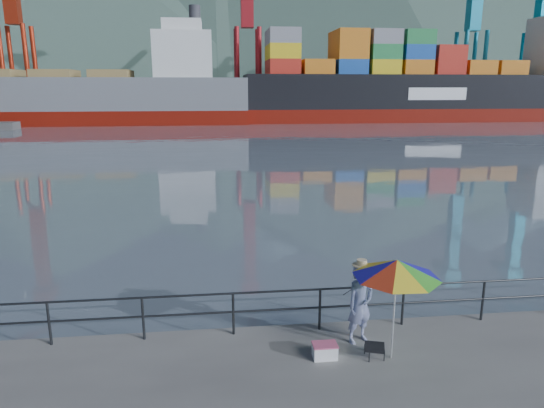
# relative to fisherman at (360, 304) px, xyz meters

# --- Properties ---
(harbor_water) EXTENTS (500.00, 280.00, 0.00)m
(harbor_water) POSITION_rel_fisherman_xyz_m (-1.75, 128.93, -0.88)
(harbor_water) COLOR slate
(harbor_water) RESTS_ON ground
(far_dock) EXTENTS (200.00, 40.00, 0.40)m
(far_dock) POSITION_rel_fisherman_xyz_m (8.25, 91.93, -0.88)
(far_dock) COLOR #514F4C
(far_dock) RESTS_ON ground
(guardrail) EXTENTS (22.00, 0.06, 1.03)m
(guardrail) POSITION_rel_fisherman_xyz_m (-1.75, 0.63, -0.36)
(guardrail) COLOR #2D3033
(guardrail) RESTS_ON ground
(mountains) EXTENTS (600.00, 332.80, 80.00)m
(mountains) POSITION_rel_fisherman_xyz_m (37.07, 206.68, 34.67)
(mountains) COLOR #385147
(mountains) RESTS_ON ground
(port_cranes) EXTENTS (116.00, 28.00, 38.40)m
(port_cranes) POSITION_rel_fisherman_xyz_m (29.25, 82.93, 15.12)
(port_cranes) COLOR #B32912
(port_cranes) RESTS_ON ground
(container_stacks) EXTENTS (58.00, 5.40, 7.80)m
(container_stacks) POSITION_rel_fisherman_xyz_m (31.19, 92.52, 2.25)
(container_stacks) COLOR red
(container_stacks) RESTS_ON ground
(fisherman) EXTENTS (0.76, 0.64, 1.77)m
(fisherman) POSITION_rel_fisherman_xyz_m (0.00, 0.00, 0.00)
(fisherman) COLOR navy
(fisherman) RESTS_ON ground
(beach_umbrella) EXTENTS (2.36, 2.36, 2.17)m
(beach_umbrella) POSITION_rel_fisherman_xyz_m (0.48, -0.76, 1.10)
(beach_umbrella) COLOR white
(beach_umbrella) RESTS_ON ground
(folding_stool) EXTENTS (0.51, 0.51, 0.27)m
(folding_stool) POSITION_rel_fisherman_xyz_m (0.13, -0.70, -0.74)
(folding_stool) COLOR black
(folding_stool) RESTS_ON ground
(cooler_bag) EXTENTS (0.49, 0.33, 0.29)m
(cooler_bag) POSITION_rel_fisherman_xyz_m (-0.90, -0.59, -0.74)
(cooler_bag) COLOR white
(cooler_bag) RESTS_ON ground
(fishing_rod) EXTENTS (0.18, 1.80, 1.27)m
(fishing_rod) POSITION_rel_fisherman_xyz_m (0.22, 0.95, -0.88)
(fishing_rod) COLOR black
(fishing_rod) RESTS_ON ground
(bulk_carrier) EXTENTS (55.00, 9.52, 14.50)m
(bulk_carrier) POSITION_rel_fisherman_xyz_m (-23.31, 72.10, 3.19)
(bulk_carrier) COLOR #690F06
(bulk_carrier) RESTS_ON ground
(container_ship) EXTENTS (63.07, 10.51, 18.10)m
(container_ship) POSITION_rel_fisherman_xyz_m (35.36, 74.12, 4.92)
(container_ship) COLOR #690F06
(container_ship) RESTS_ON ground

